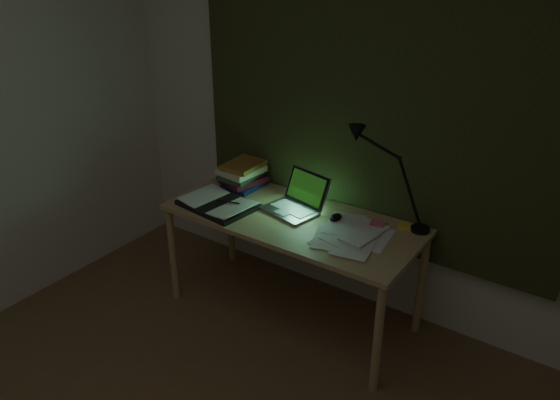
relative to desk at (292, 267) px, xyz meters
The scene contains 11 objects.
wall_back 1.03m from the desk, 56.64° to the left, with size 3.50×0.00×2.50m, color silver.
curtain 1.20m from the desk, 53.81° to the left, with size 2.20×0.06×2.00m, color #2C2F17.
desk is the anchor object (origin of this frame).
laptop 0.45m from the desk, 137.41° to the left, with size 0.30×0.34×0.22m, color #A7A8AC, non-canonical shape.
open_textbook 0.57m from the desk, 162.66° to the right, with size 0.43×0.31×0.04m, color silver, non-canonical shape.
book_stack 0.66m from the desk, 160.55° to the left, with size 0.21×0.26×0.17m, color silver, non-canonical shape.
loose_papers 0.51m from the desk, ahead, with size 0.31×0.33×0.02m, color white, non-canonical shape.
mouse 0.43m from the desk, 25.06° to the left, with size 0.06×0.09×0.03m, color black.
sticky_yellow 0.71m from the desk, 23.42° to the left, with size 0.07×0.07×0.02m, color gold.
sticky_pink 0.59m from the desk, 22.04° to the left, with size 0.08×0.08×0.02m, color #F25E81.
desk_lamp 0.93m from the desk, 21.25° to the left, with size 0.37×0.29×0.56m, color black, non-canonical shape.
Camera 1 is at (1.24, -0.69, 2.09)m, focal length 35.00 mm.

